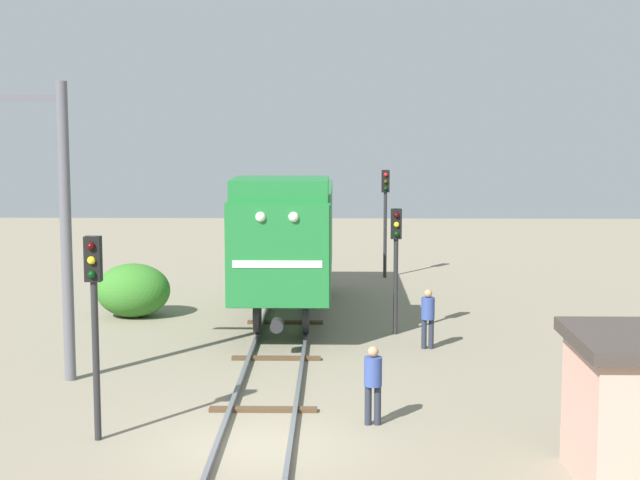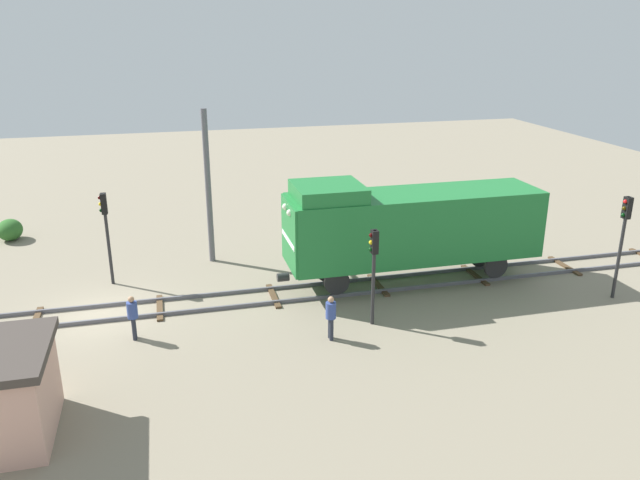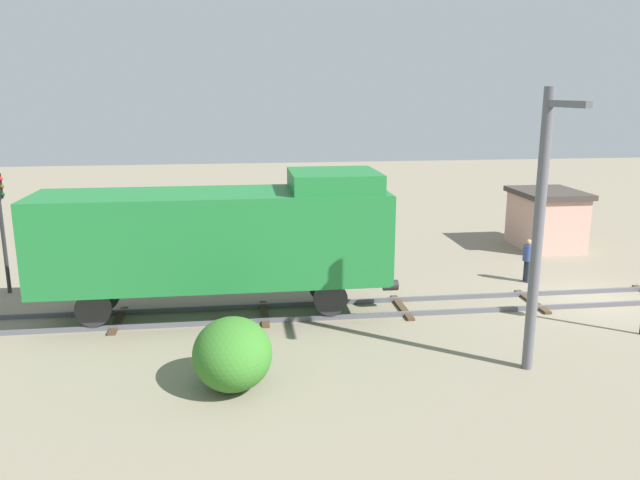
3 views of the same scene
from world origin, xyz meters
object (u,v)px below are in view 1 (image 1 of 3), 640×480
Objects in this scene: traffic_signal_mid at (396,247)px; worker_near_track at (373,379)px; locomotive at (287,232)px; traffic_signal_far at (385,203)px; traffic_signal_near at (94,299)px; worker_by_signal at (428,314)px; catenary_mast at (63,223)px.

worker_near_track is (-1.00, -8.84, -1.66)m from traffic_signal_mid.
traffic_signal_far is (3.60, 7.86, 0.28)m from locomotive.
traffic_signal_far is at bearing 88.93° from traffic_signal_mid.
traffic_signal_far reaches higher than traffic_signal_near.
worker_by_signal is at bearing -66.80° from traffic_signal_mid.
traffic_signal_near is (-3.20, -12.74, 0.12)m from locomotive.
traffic_signal_near is at bearing -74.78° from worker_near_track.
traffic_signal_mid is 2.24× the size of worker_near_track.
worker_near_track is 8.74m from catenary_mast.
locomotive is 2.79× the size of traffic_signal_near.
locomotive is at bearing -164.17° from worker_near_track.
locomotive is 12.02m from worker_near_track.
catenary_mast is (-8.67, -16.02, 0.87)m from traffic_signal_far.
worker_near_track is at bearing -24.99° from catenary_mast.
traffic_signal_near is 11.11m from worker_by_signal.
traffic_signal_mid is at bearing 56.40° from traffic_signal_near.
catenary_mast is at bearing -121.82° from locomotive.
worker_by_signal is 0.23× the size of catenary_mast.
traffic_signal_mid is 9.05m from worker_near_track.
traffic_signal_far reaches higher than worker_by_signal.
traffic_signal_mid is at bearing -39.51° from locomotive.
traffic_signal_near is at bearing -78.02° from worker_by_signal.
worker_by_signal is at bearing -48.04° from locomotive.
traffic_signal_far is 19.65m from worker_near_track.
traffic_signal_mid is at bearing -91.07° from traffic_signal_far.
locomotive is at bearing -114.61° from traffic_signal_far.
worker_by_signal is at bearing -87.26° from traffic_signal_far.
traffic_signal_far is at bearing -179.33° from worker_near_track.
worker_by_signal is (1.80, 6.98, 0.00)m from worker_near_track.
traffic_signal_mid is 2.24× the size of worker_by_signal.
traffic_signal_far reaches higher than worker_near_track.
worker_by_signal is at bearing 169.72° from worker_near_track.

